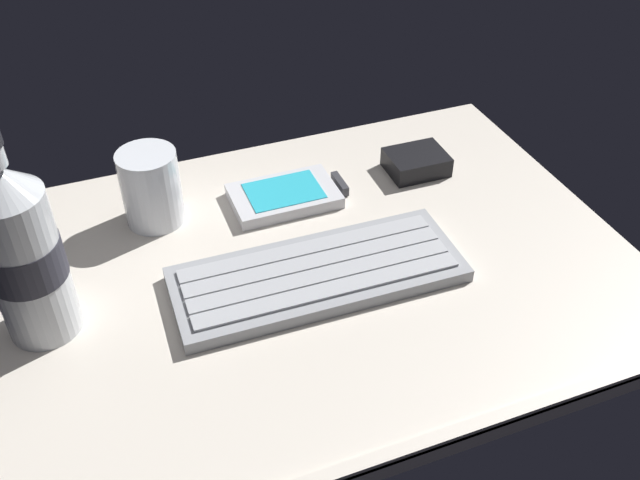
% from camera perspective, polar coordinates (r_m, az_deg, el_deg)
% --- Properties ---
extents(ground_plane, '(0.64, 0.48, 0.03)m').
position_cam_1_polar(ground_plane, '(0.73, 0.06, -2.51)').
color(ground_plane, beige).
extents(keyboard, '(0.29, 0.12, 0.02)m').
position_cam_1_polar(keyboard, '(0.70, -0.17, -2.75)').
color(keyboard, '#93969B').
rests_on(keyboard, ground_plane).
extents(handheld_device, '(0.13, 0.08, 0.02)m').
position_cam_1_polar(handheld_device, '(0.81, -2.48, 3.67)').
color(handheld_device, silver).
rests_on(handheld_device, ground_plane).
extents(juice_cup, '(0.06, 0.06, 0.09)m').
position_cam_1_polar(juice_cup, '(0.78, -13.44, 3.93)').
color(juice_cup, silver).
rests_on(juice_cup, ground_plane).
extents(water_bottle, '(0.07, 0.07, 0.21)m').
position_cam_1_polar(water_bottle, '(0.65, -22.91, -0.93)').
color(water_bottle, silver).
rests_on(water_bottle, ground_plane).
extents(charger_block, '(0.07, 0.06, 0.02)m').
position_cam_1_polar(charger_block, '(0.87, 7.78, 6.24)').
color(charger_block, black).
rests_on(charger_block, ground_plane).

